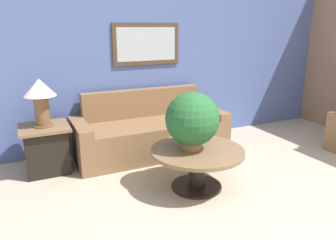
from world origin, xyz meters
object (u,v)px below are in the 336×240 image
(table_lamp, at_px, (40,95))
(couch_main, at_px, (150,133))
(potted_plant_on_table, at_px, (192,120))
(side_table, at_px, (46,148))
(coffee_table, at_px, (197,160))

(table_lamp, bearing_deg, couch_main, 1.18)
(couch_main, bearing_deg, potted_plant_on_table, -89.07)
(side_table, bearing_deg, couch_main, 1.18)
(coffee_table, height_order, potted_plant_on_table, potted_plant_on_table)
(couch_main, distance_m, side_table, 1.42)
(side_table, bearing_deg, table_lamp, 180.00)
(coffee_table, height_order, side_table, side_table)
(couch_main, relative_size, coffee_table, 2.06)
(coffee_table, bearing_deg, table_lamp, 141.17)
(couch_main, bearing_deg, coffee_table, -86.77)
(coffee_table, xyz_separation_m, potted_plant_on_table, (-0.05, 0.04, 0.46))
(couch_main, height_order, potted_plant_on_table, potted_plant_on_table)
(couch_main, bearing_deg, table_lamp, -178.82)
(table_lamp, height_order, potted_plant_on_table, table_lamp)
(coffee_table, relative_size, potted_plant_on_table, 1.63)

